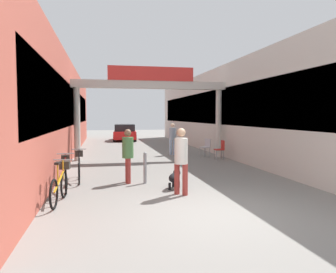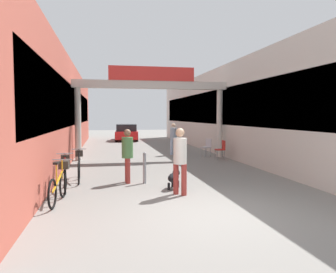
# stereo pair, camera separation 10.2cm
# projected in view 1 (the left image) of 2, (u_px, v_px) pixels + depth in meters

# --- Properties ---
(ground_plane) EXTENTS (80.00, 80.00, 0.00)m
(ground_plane) POSITION_uv_depth(u_px,v_px,m) (213.00, 213.00, 6.83)
(ground_plane) COLOR gray
(storefront_left) EXTENTS (3.00, 26.00, 4.51)m
(storefront_left) POSITION_uv_depth(u_px,v_px,m) (44.00, 111.00, 16.43)
(storefront_left) COLOR #B25142
(storefront_left) RESTS_ON ground_plane
(storefront_right) EXTENTS (3.00, 26.00, 4.51)m
(storefront_right) POSITION_uv_depth(u_px,v_px,m) (234.00, 112.00, 18.45)
(storefront_right) COLOR beige
(storefront_right) RESTS_ON ground_plane
(arcade_sign_gateway) EXTENTS (7.40, 0.47, 4.27)m
(arcade_sign_gateway) POSITION_uv_depth(u_px,v_px,m) (151.00, 94.00, 15.23)
(arcade_sign_gateway) COLOR beige
(arcade_sign_gateway) RESTS_ON ground_plane
(pedestrian_with_dog) EXTENTS (0.48, 0.48, 1.71)m
(pedestrian_with_dog) POSITION_uv_depth(u_px,v_px,m) (181.00, 157.00, 8.35)
(pedestrian_with_dog) COLOR #99332D
(pedestrian_with_dog) RESTS_ON ground_plane
(pedestrian_companion) EXTENTS (0.35, 0.38, 1.63)m
(pedestrian_companion) POSITION_uv_depth(u_px,v_px,m) (128.00, 152.00, 9.84)
(pedestrian_companion) COLOR #99332D
(pedestrian_companion) RESTS_ON ground_plane
(pedestrian_carrying_crate) EXTENTS (0.45, 0.45, 1.63)m
(pedestrian_carrying_crate) POSITION_uv_depth(u_px,v_px,m) (172.00, 137.00, 16.86)
(pedestrian_carrying_crate) COLOR #A5BFE0
(pedestrian_carrying_crate) RESTS_ON ground_plane
(dog_on_leash) EXTENTS (0.53, 0.72, 0.51)m
(dog_on_leash) POSITION_uv_depth(u_px,v_px,m) (175.00, 177.00, 9.11)
(dog_on_leash) COLOR black
(dog_on_leash) RESTS_ON ground_plane
(bicycle_orange_nearest) EXTENTS (0.46, 1.69, 0.98)m
(bicycle_orange_nearest) POSITION_uv_depth(u_px,v_px,m) (60.00, 184.00, 7.66)
(bicycle_orange_nearest) COLOR black
(bicycle_orange_nearest) RESTS_ON ground_plane
(bicycle_red_second) EXTENTS (0.46, 1.69, 0.98)m
(bicycle_red_second) POSITION_uv_depth(u_px,v_px,m) (66.00, 174.00, 8.96)
(bicycle_red_second) COLOR black
(bicycle_red_second) RESTS_ON ground_plane
(bicycle_black_third) EXTENTS (0.46, 1.69, 0.98)m
(bicycle_black_third) POSITION_uv_depth(u_px,v_px,m) (79.00, 167.00, 10.19)
(bicycle_black_third) COLOR black
(bicycle_black_third) RESTS_ON ground_plane
(bollard_post_metal) EXTENTS (0.10, 0.10, 0.95)m
(bollard_post_metal) POSITION_uv_depth(u_px,v_px,m) (145.00, 167.00, 9.78)
(bollard_post_metal) COLOR gray
(bollard_post_metal) RESTS_ON ground_plane
(cafe_chair_red_nearer) EXTENTS (0.42, 0.42, 0.89)m
(cafe_chair_red_nearer) POSITION_uv_depth(u_px,v_px,m) (221.00, 148.00, 15.02)
(cafe_chair_red_nearer) COLOR gray
(cafe_chair_red_nearer) RESTS_ON ground_plane
(cafe_chair_aluminium_farther) EXTENTS (0.52, 0.52, 0.89)m
(cafe_chair_aluminium_farther) POSITION_uv_depth(u_px,v_px,m) (206.00, 146.00, 16.12)
(cafe_chair_aluminium_farther) COLOR gray
(cafe_chair_aluminium_farther) RESTS_ON ground_plane
(parked_car_red) EXTENTS (2.02, 4.11, 1.33)m
(parked_car_red) POSITION_uv_depth(u_px,v_px,m) (125.00, 133.00, 26.67)
(parked_car_red) COLOR red
(parked_car_red) RESTS_ON ground_plane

